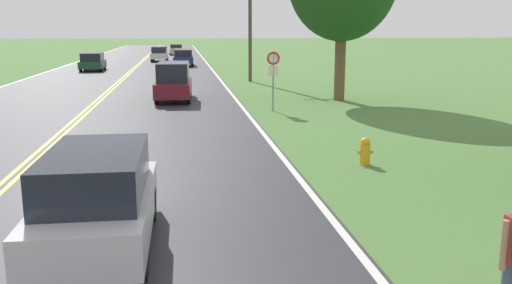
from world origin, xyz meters
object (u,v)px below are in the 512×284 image
car_silver_van_nearest (98,198)px  car_dark_green_van_mid_near (93,61)px  car_maroon_van_approaching (174,81)px  car_dark_blue_suv_mid_far (183,57)px  traffic_sign (273,66)px  fire_hydrant (365,151)px  car_white_suv_receding (159,53)px  car_champagne_sedan_distant (176,49)px

car_silver_van_nearest → car_dark_green_van_mid_near: bearing=-171.1°
car_silver_van_nearest → car_dark_green_van_mid_near: car_silver_van_nearest is taller
car_maroon_van_approaching → car_dark_blue_suv_mid_far: car_maroon_van_approaching is taller
traffic_sign → car_silver_van_nearest: traffic_sign is taller
traffic_sign → car_silver_van_nearest: size_ratio=0.65×
traffic_sign → car_silver_van_nearest: (-5.45, -14.70, -1.11)m
fire_hydrant → car_dark_green_van_mid_near: (-12.36, 34.93, 0.43)m
fire_hydrant → car_dark_blue_suv_mid_far: 40.22m
car_white_suv_receding → car_champagne_sedan_distant: car_white_suv_receding is taller
car_white_suv_receding → car_silver_van_nearest: bearing=2.3°
car_maroon_van_approaching → car_dark_green_van_mid_near: bearing=-158.6°
car_champagne_sedan_distant → car_dark_blue_suv_mid_far: bearing=0.1°
car_silver_van_nearest → car_white_suv_receding: size_ratio=0.90×
car_maroon_van_approaching → car_white_suv_receding: bearing=-174.3°
car_maroon_van_approaching → car_dark_blue_suv_mid_far: bearing=-179.0°
fire_hydrant → car_white_suv_receding: car_white_suv_receding is taller
car_silver_van_nearest → car_dark_blue_suv_mid_far: bearing=178.0°
fire_hydrant → car_dark_green_van_mid_near: 37.06m
car_dark_blue_suv_mid_far → car_champagne_sedan_distant: 23.29m
car_dark_blue_suv_mid_far → car_silver_van_nearest: bearing=-1.4°
fire_hydrant → traffic_sign: 9.99m
car_dark_green_van_mid_near → car_maroon_van_approaching: bearing=-162.5°
car_white_suv_receding → car_dark_blue_suv_mid_far: bearing=19.5°
traffic_sign → car_white_suv_receding: bearing=99.4°
traffic_sign → car_champagne_sedan_distant: traffic_sign is taller
car_dark_green_van_mid_near → car_white_suv_receding: 13.91m
fire_hydrant → car_dark_green_van_mid_near: bearing=109.5°
fire_hydrant → car_white_suv_receding: bearing=98.4°
fire_hydrant → car_champagne_sedan_distant: (-5.38, 63.24, 0.36)m
fire_hydrant → car_maroon_van_approaching: size_ratio=0.17×
fire_hydrant → traffic_sign: traffic_sign is taller
car_dark_green_van_mid_near → traffic_sign: bearing=-156.7°
car_champagne_sedan_distant → fire_hydrant: bearing=2.9°
car_dark_green_van_mid_near → car_silver_van_nearest: bearing=-172.7°
fire_hydrant → car_maroon_van_approaching: bearing=110.4°
traffic_sign → car_champagne_sedan_distant: 53.62m
traffic_sign → car_dark_green_van_mid_near: bearing=114.6°
car_silver_van_nearest → fire_hydrant: bearing=128.0°
car_silver_van_nearest → car_white_suv_receding: (-0.80, 52.68, -0.00)m
traffic_sign → car_white_suv_receding: 38.52m
fire_hydrant → traffic_sign: bearing=94.9°
car_white_suv_receding → car_champagne_sedan_distant: 15.52m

